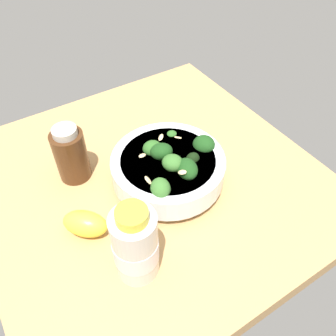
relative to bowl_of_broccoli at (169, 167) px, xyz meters
The scene contains 5 objects.
ground_plane 8.07cm from the bowl_of_broccoli, 38.23° to the left, with size 67.31×67.31×4.83cm, color tan.
bowl_of_broccoli is the anchor object (origin of this frame).
lemon_wedge 19.23cm from the bowl_of_broccoli, 96.63° to the left, with size 8.32×4.77×4.64cm, color yellow.
bottle_tall 20.03cm from the bowl_of_broccoli, 132.56° to the left, with size 7.27×7.27×15.48cm.
bottle_short 19.62cm from the bowl_of_broccoli, 51.65° to the left, with size 6.49×6.49×12.42cm.
Camera 1 is at (-43.46, 22.85, 53.52)cm, focal length 37.06 mm.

